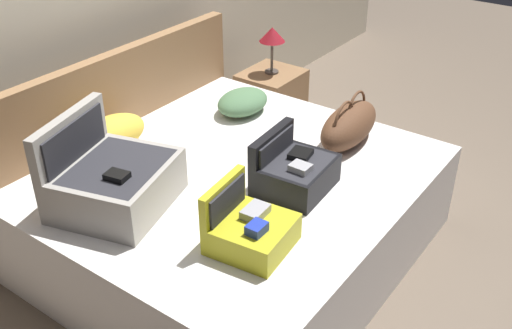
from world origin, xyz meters
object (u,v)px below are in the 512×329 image
hard_case_medium (295,171)px  pillow_center_head (111,134)px  hard_case_small (250,229)px  pillow_near_headboard (243,102)px  hard_case_large (113,180)px  nightstand (271,105)px  bed (237,212)px  table_lamp (272,36)px  duffel_bag (349,125)px

hard_case_medium → pillow_center_head: bearing=99.8°
hard_case_small → pillow_near_headboard: size_ratio=0.96×
pillow_center_head → pillow_near_headboard: bearing=-20.8°
hard_case_large → hard_case_medium: size_ratio=1.63×
hard_case_medium → nightstand: (1.22, 0.99, -0.37)m
pillow_near_headboard → bed: bearing=-145.8°
pillow_center_head → table_lamp: size_ratio=1.26×
pillow_center_head → nightstand: 1.54m
pillow_center_head → nightstand: size_ratio=0.83×
hard_case_medium → hard_case_small: size_ratio=1.11×
pillow_near_headboard → nightstand: bearing=18.9°
nightstand → table_lamp: (0.00, 0.00, 0.55)m
hard_case_large → pillow_center_head: hard_case_large is taller
hard_case_small → pillow_center_head: hard_case_small is taller
duffel_bag → hard_case_small: bearing=-174.6°
hard_case_large → table_lamp: size_ratio=1.93×
bed → pillow_near_headboard: size_ratio=5.18×
bed → hard_case_small: (-0.46, -0.43, 0.36)m
hard_case_medium → duffel_bag: 0.60m
hard_case_small → table_lamp: table_lamp is taller
pillow_center_head → nightstand: (1.49, -0.09, -0.36)m
bed → table_lamp: (1.28, 0.65, 0.55)m
hard_case_medium → pillow_near_headboard: (0.56, 0.76, -0.03)m
table_lamp → bed: bearing=-153.1°
table_lamp → duffel_bag: bearing=-122.6°
bed → hard_case_small: size_ratio=5.38×
duffel_bag → pillow_near_headboard: (-0.03, 0.75, -0.05)m
hard_case_medium → duffel_bag: size_ratio=0.72×
hard_case_small → pillow_center_head: (0.25, 1.18, 0.01)m
hard_case_small → table_lamp: (1.74, 1.09, 0.19)m
hard_case_small → nightstand: size_ratio=0.70×
hard_case_small → bed: bearing=36.9°
hard_case_large → pillow_center_head: size_ratio=1.54×
hard_case_large → duffel_bag: 1.40m
bed → pillow_center_head: size_ratio=4.57×
hard_case_large → hard_case_medium: hard_case_large is taller
hard_case_medium → table_lamp: bearing=34.6°
bed → table_lamp: 1.54m
hard_case_small → hard_case_large: bearing=93.2°
hard_case_small → nightstand: hard_case_small is taller
pillow_center_head → bed: bearing=-74.2°
bed → hard_case_medium: 0.50m
hard_case_large → duffel_bag: (1.24, -0.64, -0.02)m
table_lamp → hard_case_small: bearing=-148.1°
hard_case_medium → duffel_bag: bearing=-3.7°
table_lamp → pillow_center_head: bearing=176.5°
hard_case_large → table_lamp: (1.87, 0.34, 0.14)m
bed → hard_case_medium: (0.06, -0.34, 0.37)m
bed → pillow_near_headboard: pillow_near_headboard is taller
duffel_bag → table_lamp: table_lamp is taller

